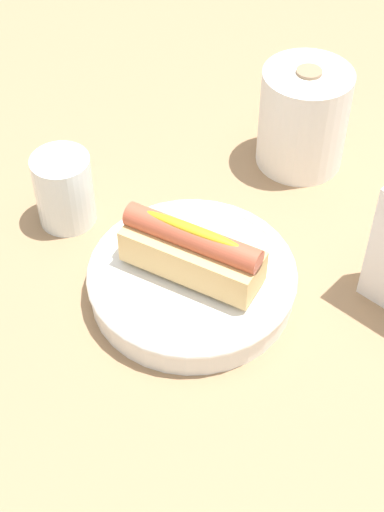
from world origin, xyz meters
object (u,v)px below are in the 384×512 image
Objects in this scene: water_glass at (62,194)px; paper_towel_roll at (306,119)px; serving_bowl at (192,280)px; hotdog_front at (192,251)px.

paper_towel_roll is at bearing 57.47° from water_glass.
hotdog_front is at bearing 0.00° from serving_bowl.
serving_bowl is 0.27m from paper_towel_roll.
water_glass is at bearing -122.53° from paper_towel_roll.
paper_towel_roll reaches higher than water_glass.
serving_bowl is at bearing -0.37° from water_glass.
hotdog_front is (0.00, 0.00, 0.05)m from serving_bowl.
paper_towel_roll is (-0.02, 0.26, -0.00)m from hotdog_front.
water_glass is 0.31m from paper_towel_roll.
serving_bowl is 0.05m from hotdog_front.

